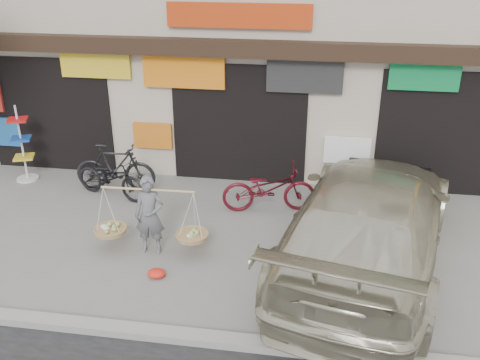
% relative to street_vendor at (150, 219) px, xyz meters
% --- Properties ---
extents(ground, '(70.00, 70.00, 0.00)m').
position_rel_street_vendor_xyz_m(ground, '(1.06, -0.17, -0.66)').
color(ground, gray).
rests_on(ground, ground).
extents(kerb, '(70.00, 0.25, 0.12)m').
position_rel_street_vendor_xyz_m(kerb, '(1.06, -2.17, -0.60)').
color(kerb, gray).
rests_on(kerb, ground).
extents(shophouse_block, '(14.00, 6.32, 7.00)m').
position_rel_street_vendor_xyz_m(shophouse_block, '(1.06, 6.25, 2.78)').
color(shophouse_block, '#C2B39D').
rests_on(shophouse_block, ground).
extents(street_vendor, '(2.05, 0.60, 1.46)m').
position_rel_street_vendor_xyz_m(street_vendor, '(0.00, 0.00, 0.00)').
color(street_vendor, slate).
rests_on(street_vendor, ground).
extents(bike_0, '(1.84, 1.10, 0.91)m').
position_rel_street_vendor_xyz_m(bike_0, '(-1.52, 2.01, -0.21)').
color(bike_0, black).
rests_on(bike_0, ground).
extents(bike_1, '(1.82, 0.59, 1.08)m').
position_rel_street_vendor_xyz_m(bike_1, '(-1.55, 2.36, -0.13)').
color(bike_1, black).
rests_on(bike_1, ground).
extents(bike_2, '(2.00, 1.04, 1.00)m').
position_rel_street_vendor_xyz_m(bike_2, '(1.89, 1.90, -0.17)').
color(bike_2, '#510E17').
rests_on(bike_2, ground).
extents(suv, '(3.68, 6.38, 1.74)m').
position_rel_street_vendor_xyz_m(suv, '(3.74, 0.18, 0.20)').
color(suv, '#C0B99B').
rests_on(suv, ground).
extents(display_rack, '(0.55, 0.55, 1.79)m').
position_rel_street_vendor_xyz_m(display_rack, '(-3.82, 2.58, 0.06)').
color(display_rack, silver).
rests_on(display_rack, ground).
extents(red_bag, '(0.31, 0.25, 0.14)m').
position_rel_street_vendor_xyz_m(red_bag, '(0.31, -0.76, -0.59)').
color(red_bag, red).
rests_on(red_bag, ground).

